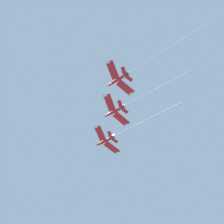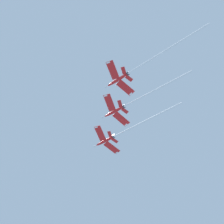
% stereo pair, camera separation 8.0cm
% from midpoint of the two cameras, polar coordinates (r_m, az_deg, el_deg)
% --- Properties ---
extents(jet_lead, '(41.13, 36.66, 14.11)m').
position_cam_midpoint_polar(jet_lead, '(148.49, 1.72, -4.27)').
color(jet_lead, red).
extents(jet_second, '(39.18, 33.65, 11.55)m').
position_cam_midpoint_polar(jet_second, '(139.98, 3.39, 1.64)').
color(jet_second, red).
extents(jet_third, '(41.79, 37.12, 12.51)m').
position_cam_midpoint_polar(jet_third, '(133.66, 4.48, 8.43)').
color(jet_third, red).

